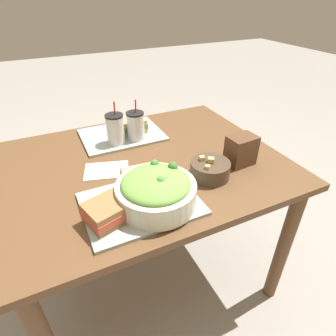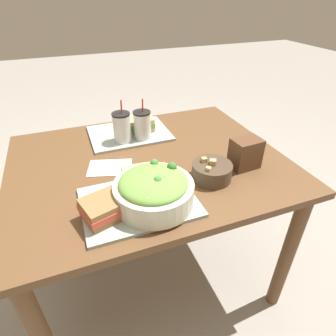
{
  "view_description": "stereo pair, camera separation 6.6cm",
  "coord_description": "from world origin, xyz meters",
  "px_view_note": "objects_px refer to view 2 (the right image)",
  "views": [
    {
      "loc": [
        -0.35,
        -0.95,
        1.36
      ],
      "look_at": [
        0.01,
        -0.21,
        0.82
      ],
      "focal_mm": 30.0,
      "sensor_mm": 36.0,
      "label": 1
    },
    {
      "loc": [
        -0.28,
        -0.98,
        1.36
      ],
      "look_at": [
        0.01,
        -0.21,
        0.82
      ],
      "focal_mm": 30.0,
      "sensor_mm": 36.0,
      "label": 2
    }
  ],
  "objects_px": {
    "salad_bowl": "(154,189)",
    "sandwich_near": "(104,208)",
    "sandwich_far": "(139,124)",
    "napkin_folded": "(110,167)",
    "soup_bowl": "(212,171)",
    "baguette_near": "(139,174)",
    "drink_cup_dark": "(122,128)",
    "chip_bag": "(245,153)",
    "drink_cup_red": "(142,126)"
  },
  "relations": [
    {
      "from": "salad_bowl",
      "to": "sandwich_near",
      "type": "xyz_separation_m",
      "value": [
        -0.17,
        -0.01,
        -0.02
      ]
    },
    {
      "from": "sandwich_far",
      "to": "napkin_folded",
      "type": "bearing_deg",
      "value": -121.98
    },
    {
      "from": "soup_bowl",
      "to": "baguette_near",
      "type": "height_order",
      "value": "baguette_near"
    },
    {
      "from": "salad_bowl",
      "to": "baguette_near",
      "type": "bearing_deg",
      "value": 96.08
    },
    {
      "from": "salad_bowl",
      "to": "drink_cup_dark",
      "type": "bearing_deg",
      "value": 89.4
    },
    {
      "from": "soup_bowl",
      "to": "chip_bag",
      "type": "height_order",
      "value": "chip_bag"
    },
    {
      "from": "drink_cup_dark",
      "to": "napkin_folded",
      "type": "bearing_deg",
      "value": -118.59
    },
    {
      "from": "baguette_near",
      "to": "drink_cup_red",
      "type": "relative_size",
      "value": 0.65
    },
    {
      "from": "soup_bowl",
      "to": "napkin_folded",
      "type": "xyz_separation_m",
      "value": [
        -0.35,
        0.22,
        -0.03
      ]
    },
    {
      "from": "salad_bowl",
      "to": "baguette_near",
      "type": "relative_size",
      "value": 2.12
    },
    {
      "from": "napkin_folded",
      "to": "soup_bowl",
      "type": "bearing_deg",
      "value": -31.77
    },
    {
      "from": "sandwich_near",
      "to": "chip_bag",
      "type": "relative_size",
      "value": 1.26
    },
    {
      "from": "sandwich_far",
      "to": "sandwich_near",
      "type": "bearing_deg",
      "value": -111.08
    },
    {
      "from": "soup_bowl",
      "to": "drink_cup_red",
      "type": "xyz_separation_m",
      "value": [
        -0.15,
        0.4,
        0.04
      ]
    },
    {
      "from": "soup_bowl",
      "to": "sandwich_near",
      "type": "bearing_deg",
      "value": -169.54
    },
    {
      "from": "sandwich_near",
      "to": "drink_cup_red",
      "type": "bearing_deg",
      "value": 44.22
    },
    {
      "from": "chip_bag",
      "to": "baguette_near",
      "type": "bearing_deg",
      "value": 172.06
    },
    {
      "from": "drink_cup_dark",
      "to": "salad_bowl",
      "type": "bearing_deg",
      "value": -90.6
    },
    {
      "from": "soup_bowl",
      "to": "baguette_near",
      "type": "xyz_separation_m",
      "value": [
        -0.27,
        0.06,
        0.02
      ]
    },
    {
      "from": "salad_bowl",
      "to": "sandwich_near",
      "type": "bearing_deg",
      "value": -177.33
    },
    {
      "from": "baguette_near",
      "to": "sandwich_far",
      "type": "relative_size",
      "value": 0.83
    },
    {
      "from": "baguette_near",
      "to": "drink_cup_red",
      "type": "xyz_separation_m",
      "value": [
        0.12,
        0.35,
        0.02
      ]
    },
    {
      "from": "baguette_near",
      "to": "sandwich_far",
      "type": "bearing_deg",
      "value": -10.52
    },
    {
      "from": "sandwich_near",
      "to": "baguette_near",
      "type": "height_order",
      "value": "baguette_near"
    },
    {
      "from": "napkin_folded",
      "to": "sandwich_far",
      "type": "bearing_deg",
      "value": 53.15
    },
    {
      "from": "drink_cup_red",
      "to": "sandwich_far",
      "type": "bearing_deg",
      "value": 84.61
    },
    {
      "from": "sandwich_far",
      "to": "drink_cup_dark",
      "type": "distance_m",
      "value": 0.14
    },
    {
      "from": "drink_cup_red",
      "to": "drink_cup_dark",
      "type": "bearing_deg",
      "value": 180.0
    },
    {
      "from": "sandwich_far",
      "to": "chip_bag",
      "type": "relative_size",
      "value": 1.21
    },
    {
      "from": "soup_bowl",
      "to": "chip_bag",
      "type": "xyz_separation_m",
      "value": [
        0.16,
        0.03,
        0.03
      ]
    },
    {
      "from": "sandwich_far",
      "to": "chip_bag",
      "type": "height_order",
      "value": "chip_bag"
    },
    {
      "from": "soup_bowl",
      "to": "drink_cup_red",
      "type": "height_order",
      "value": "drink_cup_red"
    },
    {
      "from": "drink_cup_dark",
      "to": "sandwich_far",
      "type": "bearing_deg",
      "value": 40.42
    },
    {
      "from": "baguette_near",
      "to": "chip_bag",
      "type": "bearing_deg",
      "value": -88.49
    },
    {
      "from": "salad_bowl",
      "to": "drink_cup_red",
      "type": "distance_m",
      "value": 0.48
    },
    {
      "from": "sandwich_far",
      "to": "soup_bowl",
      "type": "bearing_deg",
      "value": -68.74
    },
    {
      "from": "chip_bag",
      "to": "sandwich_near",
      "type": "bearing_deg",
      "value": -173.96
    },
    {
      "from": "sandwich_near",
      "to": "drink_cup_dark",
      "type": "distance_m",
      "value": 0.51
    },
    {
      "from": "sandwich_near",
      "to": "sandwich_far",
      "type": "bearing_deg",
      "value": 47.5
    },
    {
      "from": "salad_bowl",
      "to": "chip_bag",
      "type": "bearing_deg",
      "value": 13.17
    },
    {
      "from": "soup_bowl",
      "to": "baguette_near",
      "type": "relative_size",
      "value": 1.22
    },
    {
      "from": "drink_cup_red",
      "to": "napkin_folded",
      "type": "bearing_deg",
      "value": -136.8
    },
    {
      "from": "salad_bowl",
      "to": "sandwich_far",
      "type": "distance_m",
      "value": 0.57
    },
    {
      "from": "sandwich_near",
      "to": "sandwich_far",
      "type": "height_order",
      "value": "same"
    },
    {
      "from": "napkin_folded",
      "to": "drink_cup_dark",
      "type": "bearing_deg",
      "value": 61.41
    },
    {
      "from": "salad_bowl",
      "to": "sandwich_far",
      "type": "height_order",
      "value": "salad_bowl"
    },
    {
      "from": "salad_bowl",
      "to": "soup_bowl",
      "type": "relative_size",
      "value": 1.74
    },
    {
      "from": "sandwich_near",
      "to": "chip_bag",
      "type": "bearing_deg",
      "value": -6.31
    },
    {
      "from": "sandwich_near",
      "to": "drink_cup_red",
      "type": "distance_m",
      "value": 0.55
    },
    {
      "from": "sandwich_far",
      "to": "drink_cup_red",
      "type": "relative_size",
      "value": 0.78
    }
  ]
}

